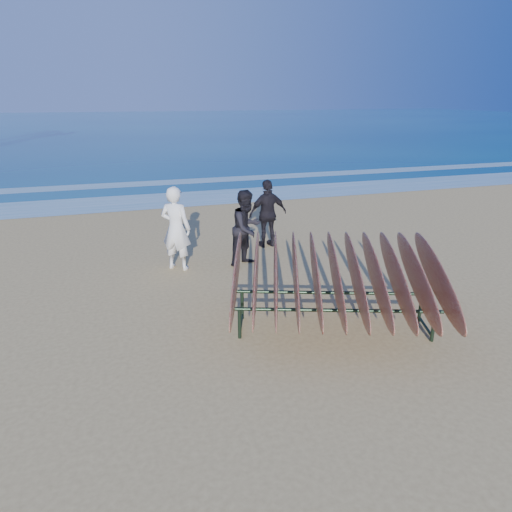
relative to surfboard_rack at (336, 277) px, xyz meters
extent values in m
plane|color=tan|center=(-0.92, 0.40, -0.92)|extent=(120.00, 120.00, 0.00)
plane|color=navy|center=(-0.92, 55.40, -0.91)|extent=(160.00, 160.00, 0.00)
plane|color=white|center=(-0.92, 10.40, -0.91)|extent=(160.00, 160.00, 0.00)
plane|color=white|center=(-0.92, 13.90, -0.91)|extent=(160.00, 160.00, 0.00)
cylinder|color=black|center=(-1.50, 0.18, -0.67)|extent=(0.06, 0.06, 0.50)
cylinder|color=black|center=(1.29, -0.79, -0.67)|extent=(0.06, 0.06, 0.50)
cylinder|color=black|center=(-1.29, 0.79, -0.67)|extent=(0.06, 0.06, 0.50)
cylinder|color=black|center=(1.50, -0.18, -0.67)|extent=(0.06, 0.06, 0.50)
cylinder|color=black|center=(-0.11, -0.31, -0.42)|extent=(3.04, 1.11, 0.06)
cylinder|color=black|center=(0.11, 0.31, -0.42)|extent=(3.04, 1.11, 0.06)
cylinder|color=black|center=(-1.40, 0.49, -0.84)|extent=(0.26, 0.63, 0.04)
cylinder|color=black|center=(1.40, -0.49, -0.84)|extent=(0.26, 0.63, 0.04)
ellipsoid|color=#6D0F07|center=(-1.46, 0.51, 0.01)|extent=(0.94, 2.54, 1.13)
ellipsoid|color=#6D0F07|center=(-1.17, 0.41, 0.01)|extent=(0.94, 2.54, 1.13)
ellipsoid|color=#6D0F07|center=(-0.88, 0.31, 0.01)|extent=(0.94, 2.54, 1.13)
ellipsoid|color=#6D0F07|center=(-0.59, 0.20, 0.01)|extent=(0.94, 2.54, 1.13)
ellipsoid|color=#6D0F07|center=(-0.29, 0.10, 0.01)|extent=(0.94, 2.54, 1.13)
ellipsoid|color=#6D0F07|center=(0.00, 0.00, 0.01)|extent=(0.94, 2.54, 1.13)
ellipsoid|color=#6D0F07|center=(0.29, -0.10, 0.01)|extent=(0.94, 2.54, 1.13)
ellipsoid|color=#6D0F07|center=(0.59, -0.20, 0.01)|extent=(0.94, 2.54, 1.13)
ellipsoid|color=#6D0F07|center=(0.88, -0.31, 0.01)|extent=(0.94, 2.54, 1.13)
ellipsoid|color=#6D0F07|center=(1.17, -0.41, 0.01)|extent=(0.94, 2.54, 1.13)
ellipsoid|color=#6D0F07|center=(1.46, -0.51, 0.01)|extent=(0.94, 2.54, 1.13)
imported|color=white|center=(-1.99, 3.49, -0.01)|extent=(0.79, 0.73, 1.81)
imported|color=black|center=(-0.48, 3.28, -0.08)|extent=(1.03, 0.97, 1.68)
imported|color=black|center=(0.37, 4.37, -0.08)|extent=(1.01, 0.49, 1.66)
camera|label=1|loc=(-3.13, -5.88, 2.67)|focal=32.00mm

